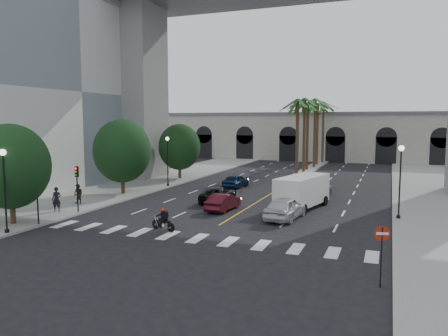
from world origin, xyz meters
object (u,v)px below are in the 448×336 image
at_px(lamp_post_left_far, 168,157).
at_px(cargo_van, 302,190).
at_px(traffic_signal_near, 37,189).
at_px(motorcycle_rider, 164,220).
at_px(car_c, 218,194).
at_px(lamp_post_left_near, 4,184).
at_px(do_not_enter_sign, 382,243).
at_px(pedestrian_a, 57,199).
at_px(car_e, 235,181).
at_px(pedestrian_b, 78,194).
at_px(car_d, 318,184).
at_px(lamp_post_right, 400,175).
at_px(car_b, 223,202).
at_px(traffic_signal_far, 77,181).
at_px(car_a, 285,208).

distance_m(lamp_post_left_far, cargo_van, 16.82).
bearing_deg(traffic_signal_near, motorcycle_rider, 12.89).
height_order(motorcycle_rider, car_c, motorcycle_rider).
distance_m(lamp_post_left_near, do_not_enter_sign, 21.95).
distance_m(lamp_post_left_near, pedestrian_a, 6.72).
bearing_deg(car_e, pedestrian_a, 66.52).
bearing_deg(traffic_signal_near, cargo_van, 38.54).
distance_m(motorcycle_rider, car_e, 18.84).
bearing_deg(pedestrian_a, do_not_enter_sign, -39.58).
distance_m(lamp_post_left_far, pedestrian_b, 12.20).
height_order(lamp_post_left_near, pedestrian_b, lamp_post_left_near).
height_order(car_d, do_not_enter_sign, do_not_enter_sign).
relative_size(motorcycle_rider, car_d, 0.37).
relative_size(car_e, do_not_enter_sign, 1.57).
relative_size(lamp_post_right, car_e, 1.27).
bearing_deg(car_e, car_b, 107.75).
relative_size(traffic_signal_far, car_c, 0.75).
bearing_deg(car_c, cargo_van, 175.43).
height_order(lamp_post_right, do_not_enter_sign, lamp_post_right).
height_order(lamp_post_left_near, pedestrian_a, lamp_post_left_near).
relative_size(motorcycle_rider, car_b, 0.48).
xyz_separation_m(lamp_post_left_far, car_e, (6.88, 2.20, -2.50)).
bearing_deg(lamp_post_right, motorcycle_rider, -148.94).
bearing_deg(do_not_enter_sign, lamp_post_left_near, 163.36).
height_order(lamp_post_right, motorcycle_rider, lamp_post_right).
bearing_deg(do_not_enter_sign, traffic_signal_near, 156.84).
xyz_separation_m(car_a, pedestrian_a, (-16.76, -4.34, 0.26)).
xyz_separation_m(pedestrian_a, do_not_enter_sign, (23.51, -6.96, 0.86)).
bearing_deg(pedestrian_a, car_b, 2.66).
height_order(lamp_post_right, car_c, lamp_post_right).
bearing_deg(traffic_signal_far, car_e, 67.91).
xyz_separation_m(lamp_post_left_near, do_not_enter_sign, (21.90, -0.80, -1.27)).
bearing_deg(car_c, lamp_post_left_far, -41.02).
height_order(car_b, car_e, car_e).
distance_m(cargo_van, pedestrian_a, 19.20).
relative_size(car_b, do_not_enter_sign, 1.52).
bearing_deg(car_c, lamp_post_left_near, 56.71).
xyz_separation_m(car_d, car_e, (-8.55, -0.37, -0.05)).
xyz_separation_m(lamp_post_right, pedestrian_a, (-24.41, -6.83, -2.13)).
height_order(traffic_signal_far, do_not_enter_sign, traffic_signal_far).
height_order(car_e, pedestrian_a, pedestrian_a).
relative_size(lamp_post_right, car_a, 1.10).
bearing_deg(car_b, cargo_van, -147.48).
bearing_deg(car_e, traffic_signal_near, 74.88).
bearing_deg(traffic_signal_near, pedestrian_a, 115.03).
height_order(lamp_post_left_near, car_a, lamp_post_left_near).
bearing_deg(traffic_signal_near, lamp_post_left_near, -92.29).
height_order(traffic_signal_far, pedestrian_b, traffic_signal_far).
xyz_separation_m(car_a, car_d, (0.28, 13.07, -0.07)).
relative_size(lamp_post_left_near, cargo_van, 0.82).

